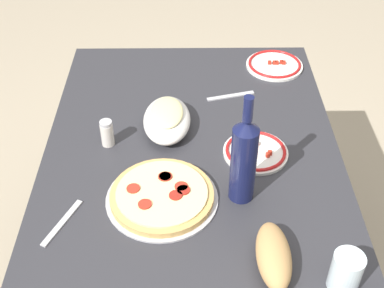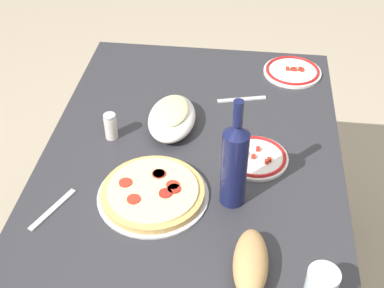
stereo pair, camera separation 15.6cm
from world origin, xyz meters
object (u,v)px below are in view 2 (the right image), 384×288
object	(u,v)px
baked_pasta_dish	(172,117)
spice_shaker	(111,126)
dining_table	(192,181)
side_plate_far	(255,157)
bread_loaf	(251,263)
wine_bottle	(234,163)
water_glass	(321,288)
pepperoni_pizza	(153,192)
side_plate_near	(292,71)

from	to	relation	value
baked_pasta_dish	spice_shaker	bearing A→B (deg)	112.34
baked_pasta_dish	spice_shaker	size ratio (longest dim) A/B	2.76
dining_table	side_plate_far	xyz separation A→B (m)	(-0.01, -0.19, 0.13)
bread_loaf	side_plate_far	bearing A→B (deg)	-0.35
wine_bottle	water_glass	world-z (taller)	wine_bottle
pepperoni_pizza	water_glass	bearing A→B (deg)	-123.08
water_glass	side_plate_far	xyz separation A→B (m)	(0.47, 0.15, -0.04)
water_glass	bread_loaf	bearing A→B (deg)	69.61
dining_table	baked_pasta_dish	bearing A→B (deg)	34.70
wine_bottle	side_plate_far	xyz separation A→B (m)	(0.17, -0.06, -0.13)
pepperoni_pizza	spice_shaker	size ratio (longest dim) A/B	3.57
bread_loaf	spice_shaker	distance (m)	0.64
side_plate_near	side_plate_far	size ratio (longest dim) A/B	1.07
dining_table	bread_loaf	world-z (taller)	bread_loaf
side_plate_near	bread_loaf	size ratio (longest dim) A/B	1.07
water_glass	dining_table	bearing A→B (deg)	35.81
water_glass	spice_shaker	bearing A→B (deg)	49.39
water_glass	side_plate_near	size ratio (longest dim) A/B	0.49
dining_table	water_glass	size ratio (longest dim) A/B	11.99
baked_pasta_dish	wine_bottle	bearing A→B (deg)	-144.73
bread_loaf	spice_shaker	xyz separation A→B (m)	(0.46, 0.45, 0.01)
dining_table	water_glass	world-z (taller)	water_glass
wine_bottle	spice_shaker	xyz separation A→B (m)	(0.23, 0.39, -0.09)
wine_bottle	side_plate_near	size ratio (longest dim) A/B	1.57
baked_pasta_dish	spice_shaker	distance (m)	0.20
bread_loaf	pepperoni_pizza	bearing A→B (deg)	50.97
pepperoni_pizza	water_glass	distance (m)	0.52
dining_table	baked_pasta_dish	xyz separation A→B (m)	(0.11, 0.08, 0.17)
pepperoni_pizza	water_glass	size ratio (longest dim) A/B	2.97
wine_bottle	spice_shaker	distance (m)	0.46
dining_table	water_glass	bearing A→B (deg)	-144.19
side_plate_far	spice_shaker	distance (m)	0.46
dining_table	water_glass	xyz separation A→B (m)	(-0.48, -0.35, 0.18)
wine_bottle	spice_shaker	world-z (taller)	wine_bottle
pepperoni_pizza	spice_shaker	xyz separation A→B (m)	(0.24, 0.18, 0.03)
pepperoni_pizza	dining_table	bearing A→B (deg)	-22.89
side_plate_near	bread_loaf	bearing A→B (deg)	172.14
side_plate_near	water_glass	bearing A→B (deg)	-178.13
water_glass	side_plate_near	world-z (taller)	water_glass
dining_table	wine_bottle	world-z (taller)	wine_bottle
spice_shaker	water_glass	bearing A→B (deg)	-130.61
baked_pasta_dish	side_plate_far	world-z (taller)	baked_pasta_dish
side_plate_far	spice_shaker	bearing A→B (deg)	83.56
pepperoni_pizza	side_plate_far	bearing A→B (deg)	-55.89
dining_table	side_plate_near	world-z (taller)	side_plate_near
water_glass	spice_shaker	xyz separation A→B (m)	(0.52, 0.61, -0.01)
baked_pasta_dish	bread_loaf	size ratio (longest dim) A/B	1.21
pepperoni_pizza	bread_loaf	xyz separation A→B (m)	(-0.22, -0.28, 0.02)
spice_shaker	dining_table	bearing A→B (deg)	-98.55
wine_bottle	bread_loaf	distance (m)	0.26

